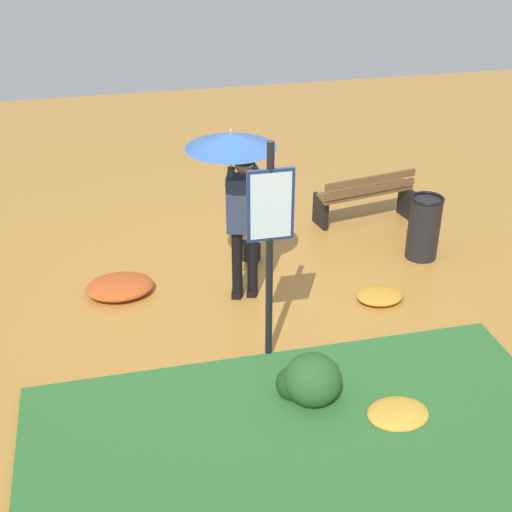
{
  "coord_description": "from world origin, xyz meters",
  "views": [
    {
      "loc": [
        1.49,
        6.6,
        4.32
      ],
      "look_at": [
        0.07,
        0.49,
        0.85
      ],
      "focal_mm": 48.63,
      "sensor_mm": 36.0,
      "label": 1
    }
  ],
  "objects_px": {
    "person_with_umbrella": "(237,173)",
    "handbag": "(248,251)",
    "trash_bin": "(424,227)",
    "info_sign_post": "(270,230)",
    "park_bench": "(366,196)"
  },
  "relations": [
    {
      "from": "person_with_umbrella",
      "to": "handbag",
      "type": "height_order",
      "value": "person_with_umbrella"
    },
    {
      "from": "person_with_umbrella",
      "to": "trash_bin",
      "type": "distance_m",
      "value": 2.76
    },
    {
      "from": "person_with_umbrella",
      "to": "handbag",
      "type": "relative_size",
      "value": 5.53
    },
    {
      "from": "handbag",
      "to": "person_with_umbrella",
      "type": "bearing_deg",
      "value": 70.71
    },
    {
      "from": "handbag",
      "to": "trash_bin",
      "type": "distance_m",
      "value": 2.24
    },
    {
      "from": "person_with_umbrella",
      "to": "info_sign_post",
      "type": "xyz_separation_m",
      "value": [
        -0.07,
        1.18,
        -0.11
      ]
    },
    {
      "from": "person_with_umbrella",
      "to": "trash_bin",
      "type": "xyz_separation_m",
      "value": [
        -2.48,
        -0.43,
        -1.13
      ]
    },
    {
      "from": "trash_bin",
      "to": "handbag",
      "type": "bearing_deg",
      "value": -10.95
    },
    {
      "from": "info_sign_post",
      "to": "person_with_umbrella",
      "type": "bearing_deg",
      "value": -86.79
    },
    {
      "from": "info_sign_post",
      "to": "trash_bin",
      "type": "xyz_separation_m",
      "value": [
        -2.42,
        -1.61,
        -1.03
      ]
    },
    {
      "from": "person_with_umbrella",
      "to": "info_sign_post",
      "type": "distance_m",
      "value": 1.19
    },
    {
      "from": "park_bench",
      "to": "trash_bin",
      "type": "xyz_separation_m",
      "value": [
        -0.35,
        1.11,
        0.02
      ]
    },
    {
      "from": "handbag",
      "to": "park_bench",
      "type": "distance_m",
      "value": 1.98
    },
    {
      "from": "info_sign_post",
      "to": "handbag",
      "type": "height_order",
      "value": "info_sign_post"
    },
    {
      "from": "park_bench",
      "to": "trash_bin",
      "type": "bearing_deg",
      "value": 107.36
    }
  ]
}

